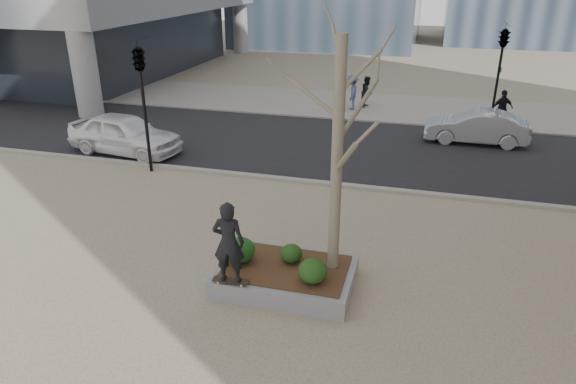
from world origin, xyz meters
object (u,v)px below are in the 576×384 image
(skateboard, at_px, (231,281))
(police_car, at_px, (125,134))
(planter, at_px, (286,277))
(skateboarder, at_px, (229,243))

(skateboard, xyz_separation_m, police_car, (-7.40, 7.96, 0.30))
(planter, height_order, police_car, police_car)
(skateboard, distance_m, police_car, 10.87)
(planter, bearing_deg, skateboard, -137.81)
(skateboarder, bearing_deg, police_car, -54.72)
(planter, bearing_deg, skateboarder, -137.81)
(skateboarder, bearing_deg, skateboard, 180.00)
(skateboarder, xyz_separation_m, police_car, (-7.40, 7.96, -0.64))
(planter, bearing_deg, police_car, 139.79)
(planter, relative_size, skateboard, 3.85)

